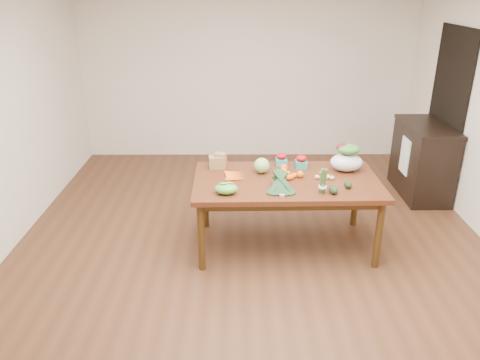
{
  "coord_description": "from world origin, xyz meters",
  "views": [
    {
      "loc": [
        -0.15,
        -4.13,
        2.56
      ],
      "look_at": [
        -0.13,
        0.0,
        0.82
      ],
      "focal_mm": 35.0,
      "sensor_mm": 36.0,
      "label": 1
    }
  ],
  "objects_px": {
    "dining_table": "(285,213)",
    "cabbage": "(262,166)",
    "mandarin_cluster": "(288,175)",
    "cabinet": "(422,160)",
    "paper_bag": "(217,161)",
    "salad_bag": "(347,159)",
    "asparagus_bundle": "(323,181)",
    "kale_bunch": "(281,184)"
  },
  "relations": [
    {
      "from": "mandarin_cluster",
      "to": "salad_bag",
      "type": "xyz_separation_m",
      "value": [
        0.63,
        0.22,
        0.09
      ]
    },
    {
      "from": "asparagus_bundle",
      "to": "salad_bag",
      "type": "xyz_separation_m",
      "value": [
        0.34,
        0.57,
        0.0
      ]
    },
    {
      "from": "paper_bag",
      "to": "kale_bunch",
      "type": "height_order",
      "value": "kale_bunch"
    },
    {
      "from": "paper_bag",
      "to": "salad_bag",
      "type": "relative_size",
      "value": 0.66
    },
    {
      "from": "cabinet",
      "to": "asparagus_bundle",
      "type": "height_order",
      "value": "asparagus_bundle"
    },
    {
      "from": "cabinet",
      "to": "kale_bunch",
      "type": "xyz_separation_m",
      "value": [
        -1.96,
        -1.6,
        0.36
      ]
    },
    {
      "from": "dining_table",
      "to": "paper_bag",
      "type": "distance_m",
      "value": 0.9
    },
    {
      "from": "paper_bag",
      "to": "kale_bunch",
      "type": "relative_size",
      "value": 0.56
    },
    {
      "from": "cabinet",
      "to": "salad_bag",
      "type": "distance_m",
      "value": 1.68
    },
    {
      "from": "dining_table",
      "to": "mandarin_cluster",
      "type": "bearing_deg",
      "value": 43.61
    },
    {
      "from": "cabinet",
      "to": "paper_bag",
      "type": "xyz_separation_m",
      "value": [
        -2.59,
        -0.98,
        0.36
      ]
    },
    {
      "from": "salad_bag",
      "to": "mandarin_cluster",
      "type": "bearing_deg",
      "value": -160.38
    },
    {
      "from": "asparagus_bundle",
      "to": "salad_bag",
      "type": "height_order",
      "value": "salad_bag"
    },
    {
      "from": "paper_bag",
      "to": "cabbage",
      "type": "distance_m",
      "value": 0.49
    },
    {
      "from": "dining_table",
      "to": "kale_bunch",
      "type": "bearing_deg",
      "value": -106.54
    },
    {
      "from": "cabbage",
      "to": "cabinet",
      "type": "bearing_deg",
      "value": 27.81
    },
    {
      "from": "dining_table",
      "to": "salad_bag",
      "type": "bearing_deg",
      "value": 19.13
    },
    {
      "from": "dining_table",
      "to": "cabbage",
      "type": "relative_size",
      "value": 11.47
    },
    {
      "from": "paper_bag",
      "to": "cabbage",
      "type": "height_order",
      "value": "cabbage"
    },
    {
      "from": "dining_table",
      "to": "mandarin_cluster",
      "type": "distance_m",
      "value": 0.42
    },
    {
      "from": "kale_bunch",
      "to": "asparagus_bundle",
      "type": "distance_m",
      "value": 0.39
    },
    {
      "from": "cabbage",
      "to": "salad_bag",
      "type": "height_order",
      "value": "salad_bag"
    },
    {
      "from": "cabinet",
      "to": "mandarin_cluster",
      "type": "relative_size",
      "value": 5.67
    },
    {
      "from": "cabbage",
      "to": "dining_table",
      "type": "bearing_deg",
      "value": -36.16
    },
    {
      "from": "kale_bunch",
      "to": "dining_table",
      "type": "bearing_deg",
      "value": 73.46
    },
    {
      "from": "paper_bag",
      "to": "salad_bag",
      "type": "xyz_separation_m",
      "value": [
        1.35,
        -0.08,
        0.05
      ]
    },
    {
      "from": "cabinet",
      "to": "paper_bag",
      "type": "distance_m",
      "value": 2.79
    },
    {
      "from": "mandarin_cluster",
      "to": "kale_bunch",
      "type": "xyz_separation_m",
      "value": [
        -0.1,
        -0.32,
        0.04
      ]
    },
    {
      "from": "dining_table",
      "to": "salad_bag",
      "type": "relative_size",
      "value": 5.5
    },
    {
      "from": "mandarin_cluster",
      "to": "paper_bag",
      "type": "bearing_deg",
      "value": 156.89
    },
    {
      "from": "cabinet",
      "to": "cabbage",
      "type": "bearing_deg",
      "value": -152.19
    },
    {
      "from": "mandarin_cluster",
      "to": "dining_table",
      "type": "bearing_deg",
      "value": -135.34
    },
    {
      "from": "cabinet",
      "to": "paper_bag",
      "type": "height_order",
      "value": "cabinet"
    },
    {
      "from": "dining_table",
      "to": "salad_bag",
      "type": "xyz_separation_m",
      "value": [
        0.64,
        0.24,
        0.5
      ]
    },
    {
      "from": "kale_bunch",
      "to": "mandarin_cluster",
      "type": "bearing_deg",
      "value": 72.07
    },
    {
      "from": "paper_bag",
      "to": "mandarin_cluster",
      "type": "relative_size",
      "value": 1.24
    },
    {
      "from": "cabbage",
      "to": "salad_bag",
      "type": "bearing_deg",
      "value": 3.78
    },
    {
      "from": "asparagus_bundle",
      "to": "paper_bag",
      "type": "bearing_deg",
      "value": 146.14
    },
    {
      "from": "cabbage",
      "to": "mandarin_cluster",
      "type": "relative_size",
      "value": 0.89
    },
    {
      "from": "cabbage",
      "to": "mandarin_cluster",
      "type": "height_order",
      "value": "cabbage"
    },
    {
      "from": "dining_table",
      "to": "cabbage",
      "type": "distance_m",
      "value": 0.55
    },
    {
      "from": "asparagus_bundle",
      "to": "cabinet",
      "type": "bearing_deg",
      "value": 44.81
    }
  ]
}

